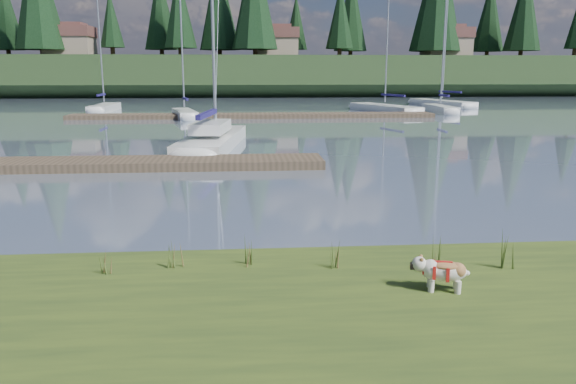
{
  "coord_description": "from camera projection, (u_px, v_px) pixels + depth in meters",
  "views": [
    {
      "loc": [
        1.23,
        -10.61,
        3.3
      ],
      "look_at": [
        2.04,
        -0.5,
        1.11
      ],
      "focal_mm": 35.0,
      "sensor_mm": 36.0,
      "label": 1
    }
  ],
  "objects": [
    {
      "name": "sailboat_bg_3",
      "position": [
        379.0,
        107.0,
        46.87
      ],
      "size": [
        4.76,
        9.34,
        13.45
      ],
      "rotation": [
        0.0,
        0.0,
        1.91
      ],
      "color": "silver",
      "rests_on": "ground"
    },
    {
      "name": "sailboat_bg_2",
      "position": [
        184.0,
        113.0,
        40.57
      ],
      "size": [
        2.55,
        6.31,
        9.51
      ],
      "rotation": [
        0.0,
        0.0,
        1.79
      ],
      "color": "silver",
      "rests_on": "ground"
    },
    {
      "name": "weed_1",
      "position": [
        252.0,
        253.0,
        8.66
      ],
      "size": [
        0.17,
        0.14,
        0.47
      ],
      "color": "#475B23",
      "rests_on": "bank"
    },
    {
      "name": "house_0",
      "position": [
        70.0,
        41.0,
        75.87
      ],
      "size": [
        6.3,
        5.3,
        4.65
      ],
      "color": "gray",
      "rests_on": "ridge"
    },
    {
      "name": "weed_5",
      "position": [
        507.0,
        251.0,
        8.51
      ],
      "size": [
        0.17,
        0.14,
        0.67
      ],
      "color": "#475B23",
      "rests_on": "bank"
    },
    {
      "name": "weed_2",
      "position": [
        437.0,
        257.0,
        8.35
      ],
      "size": [
        0.17,
        0.14,
        0.57
      ],
      "color": "#475B23",
      "rests_on": "bank"
    },
    {
      "name": "dock_near",
      "position": [
        92.0,
        164.0,
        19.36
      ],
      "size": [
        16.0,
        2.0,
        0.3
      ],
      "primitive_type": "cube",
      "color": "#4C3D2C",
      "rests_on": "ground"
    },
    {
      "name": "ridge",
      "position": [
        234.0,
        77.0,
        81.53
      ],
      "size": [
        200.0,
        20.0,
        5.0
      ],
      "primitive_type": "cube",
      "color": "#1E3117",
      "rests_on": "ground"
    },
    {
      "name": "sailboat_bg_5",
      "position": [
        437.0,
        102.0,
        54.14
      ],
      "size": [
        4.48,
        9.27,
        12.95
      ],
      "rotation": [
        0.0,
        0.0,
        1.88
      ],
      "color": "silver",
      "rests_on": "ground"
    },
    {
      "name": "conifer_3",
      "position": [
        160.0,
        9.0,
        77.83
      ],
      "size": [
        4.84,
        4.84,
        12.25
      ],
      "color": "#382619",
      "rests_on": "ridge"
    },
    {
      "name": "house_2",
      "position": [
        446.0,
        42.0,
        78.96
      ],
      "size": [
        6.3,
        5.3,
        4.65
      ],
      "color": "gray",
      "rests_on": "ridge"
    },
    {
      "name": "sailboat_main",
      "position": [
        216.0,
        136.0,
        25.33
      ],
      "size": [
        3.02,
        9.74,
        13.71
      ],
      "rotation": [
        0.0,
        0.0,
        1.45
      ],
      "color": "silver",
      "rests_on": "ground"
    },
    {
      "name": "bulldog",
      "position": [
        443.0,
        270.0,
        7.65
      ],
      "size": [
        0.79,
        0.42,
        0.46
      ],
      "rotation": [
        0.0,
        0.0,
        2.9
      ],
      "color": "silver",
      "rests_on": "bank"
    },
    {
      "name": "weed_4",
      "position": [
        333.0,
        256.0,
        8.56
      ],
      "size": [
        0.17,
        0.14,
        0.45
      ],
      "color": "#475B23",
      "rests_on": "bank"
    },
    {
      "name": "house_1",
      "position": [
        275.0,
        42.0,
        79.04
      ],
      "size": [
        6.3,
        5.3,
        4.65
      ],
      "color": "gray",
      "rests_on": "ridge"
    },
    {
      "name": "mud_lip",
      "position": [
        172.0,
        268.0,
        9.36
      ],
      "size": [
        60.0,
        0.5,
        0.14
      ],
      "primitive_type": "cube",
      "color": "#33281C",
      "rests_on": "ground"
    },
    {
      "name": "ground",
      "position": [
        226.0,
        118.0,
        40.17
      ],
      "size": [
        200.0,
        200.0,
        0.0
      ],
      "primitive_type": "plane",
      "color": "slate",
      "rests_on": "ground"
    },
    {
      "name": "conifer_7",
      "position": [
        524.0,
        8.0,
        80.82
      ],
      "size": [
        5.28,
        5.28,
        13.2
      ],
      "color": "#382619",
      "rests_on": "ridge"
    },
    {
      "name": "weed_0",
      "position": [
        175.0,
        253.0,
        8.53
      ],
      "size": [
        0.17,
        0.14,
        0.55
      ],
      "color": "#475B23",
      "rests_on": "bank"
    },
    {
      "name": "sailboat_bg_1",
      "position": [
        106.0,
        107.0,
        47.43
      ],
      "size": [
        1.56,
        7.38,
        11.06
      ],
      "rotation": [
        0.0,
        0.0,
        1.58
      ],
      "color": "silver",
      "rests_on": "ground"
    },
    {
      "name": "dock_far",
      "position": [
        254.0,
        116.0,
        40.29
      ],
      "size": [
        26.0,
        2.2,
        0.3
      ],
      "primitive_type": "cube",
      "color": "#4C3D2C",
      "rests_on": "ground"
    },
    {
      "name": "weed_3",
      "position": [
        105.0,
        260.0,
        8.26
      ],
      "size": [
        0.17,
        0.14,
        0.51
      ],
      "color": "#475B23",
      "rests_on": "bank"
    },
    {
      "name": "conifer_5",
      "position": [
        340.0,
        16.0,
        78.02
      ],
      "size": [
        3.96,
        3.96,
        10.35
      ],
      "color": "#382619",
      "rests_on": "ridge"
    },
    {
      "name": "sailboat_bg_4",
      "position": [
        438.0,
        108.0,
        45.9
      ],
      "size": [
        1.36,
        6.36,
        9.54
      ],
      "rotation": [
        0.0,
        0.0,
        1.55
      ],
      "color": "silver",
      "rests_on": "ground"
    }
  ]
}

